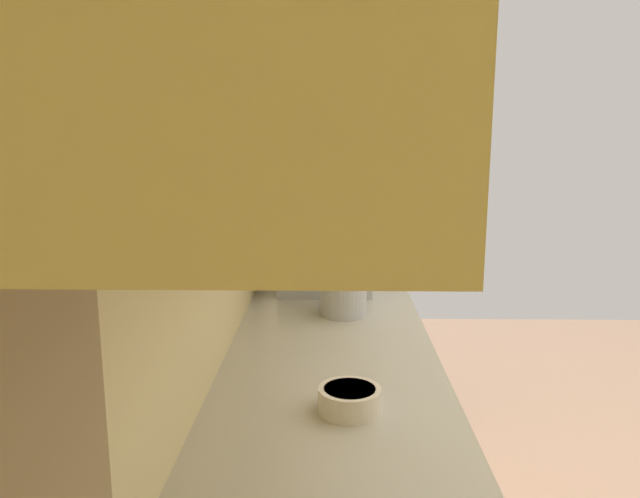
{
  "coord_description": "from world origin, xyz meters",
  "views": [
    {
      "loc": [
        -1.67,
        1.4,
        1.53
      ],
      "look_at": [
        -0.36,
        1.42,
        1.27
      ],
      "focal_mm": 33.89,
      "sensor_mm": 36.0,
      "label": 1
    }
  ],
  "objects_px": {
    "microwave": "(326,247)",
    "kettle": "(344,291)",
    "oven_range": "(335,322)",
    "bowl": "(350,398)"
  },
  "relations": [
    {
      "from": "bowl",
      "to": "kettle",
      "type": "relative_size",
      "value": 0.67
    },
    {
      "from": "oven_range",
      "to": "kettle",
      "type": "distance_m",
      "value": 1.33
    },
    {
      "from": "bowl",
      "to": "kettle",
      "type": "xyz_separation_m",
      "value": [
        0.73,
        0.0,
        0.05
      ]
    },
    {
      "from": "microwave",
      "to": "bowl",
      "type": "height_order",
      "value": "microwave"
    },
    {
      "from": "oven_range",
      "to": "microwave",
      "type": "xyz_separation_m",
      "value": [
        -0.78,
        0.05,
        0.58
      ]
    },
    {
      "from": "microwave",
      "to": "bowl",
      "type": "relative_size",
      "value": 3.71
    },
    {
      "from": "oven_range",
      "to": "bowl",
      "type": "bearing_deg",
      "value": -179.39
    },
    {
      "from": "microwave",
      "to": "kettle",
      "type": "relative_size",
      "value": 2.48
    },
    {
      "from": "microwave",
      "to": "oven_range",
      "type": "bearing_deg",
      "value": -3.32
    },
    {
      "from": "microwave",
      "to": "bowl",
      "type": "distance_m",
      "value": 1.19
    }
  ]
}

